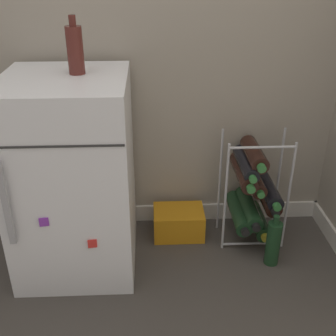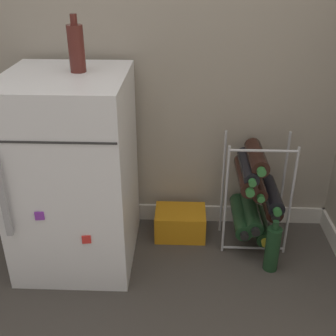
{
  "view_description": "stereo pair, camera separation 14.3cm",
  "coord_description": "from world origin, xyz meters",
  "px_view_note": "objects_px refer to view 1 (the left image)",
  "views": [
    {
      "loc": [
        0.05,
        -1.33,
        1.3
      ],
      "look_at": [
        0.13,
        0.35,
        0.43
      ],
      "focal_mm": 45.0,
      "sensor_mm": 36.0,
      "label": 1
    },
    {
      "loc": [
        0.19,
        -1.33,
        1.3
      ],
      "look_at": [
        0.13,
        0.35,
        0.43
      ],
      "focal_mm": 45.0,
      "sensor_mm": 36.0,
      "label": 2
    }
  ],
  "objects_px": {
    "wine_rack": "(253,190)",
    "soda_box": "(179,222)",
    "loose_bottle_floor": "(273,243)",
    "fridge_top_bottle": "(75,49)",
    "mini_fridge": "(73,176)"
  },
  "relations": [
    {
      "from": "wine_rack",
      "to": "soda_box",
      "type": "distance_m",
      "value": 0.41
    },
    {
      "from": "soda_box",
      "to": "loose_bottle_floor",
      "type": "bearing_deg",
      "value": -30.48
    },
    {
      "from": "fridge_top_bottle",
      "to": "soda_box",
      "type": "bearing_deg",
      "value": 14.77
    },
    {
      "from": "mini_fridge",
      "to": "soda_box",
      "type": "relative_size",
      "value": 3.44
    },
    {
      "from": "soda_box",
      "to": "fridge_top_bottle",
      "type": "xyz_separation_m",
      "value": [
        -0.42,
        -0.11,
        0.89
      ]
    },
    {
      "from": "wine_rack",
      "to": "loose_bottle_floor",
      "type": "distance_m",
      "value": 0.27
    },
    {
      "from": "wine_rack",
      "to": "fridge_top_bottle",
      "type": "bearing_deg",
      "value": -175.02
    },
    {
      "from": "fridge_top_bottle",
      "to": "loose_bottle_floor",
      "type": "relative_size",
      "value": 0.86
    },
    {
      "from": "wine_rack",
      "to": "loose_bottle_floor",
      "type": "xyz_separation_m",
      "value": [
        0.06,
        -0.2,
        -0.16
      ]
    },
    {
      "from": "mini_fridge",
      "to": "fridge_top_bottle",
      "type": "height_order",
      "value": "fridge_top_bottle"
    },
    {
      "from": "fridge_top_bottle",
      "to": "mini_fridge",
      "type": "bearing_deg",
      "value": -138.29
    },
    {
      "from": "wine_rack",
      "to": "fridge_top_bottle",
      "type": "relative_size",
      "value": 2.52
    },
    {
      "from": "wine_rack",
      "to": "loose_bottle_floor",
      "type": "relative_size",
      "value": 2.16
    },
    {
      "from": "fridge_top_bottle",
      "to": "loose_bottle_floor",
      "type": "xyz_separation_m",
      "value": [
        0.83,
        -0.14,
        -0.85
      ]
    },
    {
      "from": "mini_fridge",
      "to": "wine_rack",
      "type": "relative_size",
      "value": 1.55
    }
  ]
}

